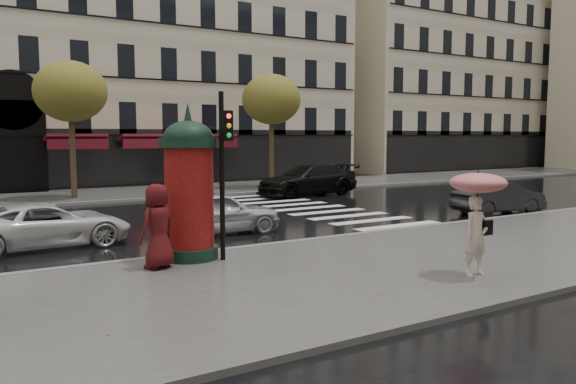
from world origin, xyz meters
TOP-DOWN VIEW (x-y plane):
  - ground at (0.00, 0.00)m, footprint 160.00×160.00m
  - near_sidewalk at (0.00, -0.50)m, footprint 90.00×7.00m
  - far_sidewalk at (0.00, 19.00)m, footprint 90.00×6.00m
  - near_kerb at (0.00, 3.00)m, footprint 90.00×0.25m
  - far_kerb at (0.00, 16.00)m, footprint 90.00×0.25m
  - zebra_crossing at (6.00, 9.60)m, footprint 3.60×11.75m
  - bldg_far_corner at (6.00, 30.00)m, footprint 26.00×14.00m
  - bldg_far_right at (34.00, 30.00)m, footprint 24.00×14.00m
  - tree_far_left at (-2.00, 18.00)m, footprint 3.40×3.40m
  - tree_far_right at (9.00, 18.00)m, footprint 3.40×3.40m
  - woman_umbrella at (2.31, -2.39)m, footprint 1.19×1.19m
  - woman_red at (-2.03, 2.40)m, footprint 1.11×1.06m
  - man_burgundy at (-3.27, 1.82)m, footprint 1.11×0.96m
  - morris_column at (-2.28, 2.40)m, footprint 1.40×1.40m
  - traffic_light at (-1.66, 1.76)m, footprint 0.27×0.39m
  - car_silver at (-0.05, 5.80)m, footprint 4.13×1.74m
  - car_darkgrey at (11.53, 4.20)m, footprint 4.02×1.81m
  - car_white at (-4.93, 6.36)m, footprint 4.62×2.32m
  - car_black at (8.87, 14.03)m, footprint 5.70×2.53m

SIDE VIEW (x-z plane):
  - ground at x=0.00m, z-range 0.00..0.00m
  - zebra_crossing at x=6.00m, z-range 0.00..0.01m
  - near_sidewalk at x=0.00m, z-range 0.00..0.12m
  - far_sidewalk at x=0.00m, z-range 0.00..0.12m
  - near_kerb at x=0.00m, z-range 0.00..0.14m
  - far_kerb at x=0.00m, z-range 0.00..0.14m
  - car_white at x=-4.93m, z-range 0.00..1.25m
  - car_darkgrey at x=11.53m, z-range 0.00..1.28m
  - car_silver at x=-0.05m, z-range 0.00..1.40m
  - car_black at x=8.87m, z-range 0.00..1.63m
  - woman_red at x=-2.03m, z-range 0.12..1.93m
  - man_burgundy at x=-3.27m, z-range 0.12..2.04m
  - woman_umbrella at x=2.31m, z-range 0.48..2.76m
  - morris_column at x=-2.28m, z-range 0.04..3.82m
  - traffic_light at x=-1.66m, z-range 0.55..4.57m
  - tree_far_left at x=-2.00m, z-range 1.85..8.49m
  - tree_far_right at x=9.00m, z-range 1.85..8.49m
  - bldg_far_corner at x=6.00m, z-range -0.14..22.76m
  - bldg_far_right at x=34.00m, z-range -0.14..22.76m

